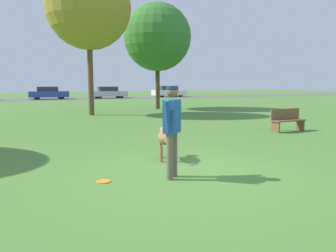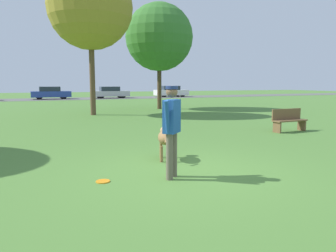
# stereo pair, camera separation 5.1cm
# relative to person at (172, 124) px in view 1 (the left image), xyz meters

# --- Properties ---
(ground_plane) EXTENTS (120.00, 120.00, 0.00)m
(ground_plane) POSITION_rel_person_xyz_m (0.37, 0.19, -1.04)
(ground_plane) COLOR #4C7A33
(far_road_strip) EXTENTS (120.00, 6.00, 0.01)m
(far_road_strip) POSITION_rel_person_xyz_m (0.37, 32.91, -1.03)
(far_road_strip) COLOR #5B5B59
(far_road_strip) RESTS_ON ground_plane
(person) EXTENTS (0.54, 0.54, 1.74)m
(person) POSITION_rel_person_xyz_m (0.00, 0.00, 0.00)
(person) COLOR #665B4C
(person) RESTS_ON ground_plane
(dog) EXTENTS (0.59, 1.09, 0.73)m
(dog) POSITION_rel_person_xyz_m (0.50, 1.48, -0.52)
(dog) COLOR olive
(dog) RESTS_ON ground_plane
(frisbee) EXTENTS (0.26, 0.26, 0.02)m
(frisbee) POSITION_rel_person_xyz_m (-1.25, 0.28, -1.03)
(frisbee) COLOR orange
(frisbee) RESTS_ON ground_plane
(tree_far_right) EXTENTS (4.56, 4.56, 7.15)m
(tree_far_right) POSITION_rel_person_xyz_m (6.09, 15.53, 3.82)
(tree_far_right) COLOR #4C3826
(tree_far_right) RESTS_ON ground_plane
(tree_mid_center) EXTENTS (4.61, 4.61, 8.19)m
(tree_mid_center) POSITION_rel_person_xyz_m (1.04, 13.05, 4.84)
(tree_mid_center) COLOR brown
(tree_mid_center) RESTS_ON ground_plane
(parked_car_blue) EXTENTS (4.21, 1.79, 1.39)m
(parked_car_blue) POSITION_rel_person_xyz_m (0.22, 33.03, -0.35)
(parked_car_blue) COLOR #284293
(parked_car_blue) RESTS_ON ground_plane
(parked_car_silver) EXTENTS (4.28, 2.01, 1.36)m
(parked_car_silver) POSITION_rel_person_xyz_m (6.88, 32.81, -0.36)
(parked_car_silver) COLOR #B7B7BC
(parked_car_silver) RESTS_ON ground_plane
(parked_car_white) EXTENTS (4.31, 1.98, 1.42)m
(parked_car_white) POSITION_rel_person_xyz_m (14.89, 33.20, -0.34)
(parked_car_white) COLOR white
(parked_car_white) RESTS_ON ground_plane
(park_bench) EXTENTS (1.42, 0.46, 0.84)m
(park_bench) POSITION_rel_person_xyz_m (6.46, 3.75, -0.59)
(park_bench) COLOR brown
(park_bench) RESTS_ON ground_plane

